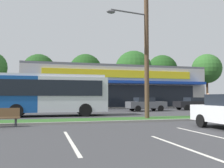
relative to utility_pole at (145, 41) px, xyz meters
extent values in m
cube|color=#2D5B23|center=(-2.29, 0.04, -5.14)|extent=(56.00, 2.20, 0.12)
cube|color=gray|center=(-2.29, -1.18, -5.14)|extent=(56.00, 0.24, 0.12)
cube|color=silver|center=(-5.50, -6.70, -5.19)|extent=(0.12, 4.80, 0.01)
cube|color=silver|center=(-2.40, -8.81, -5.19)|extent=(0.12, 4.80, 0.01)
cube|color=silver|center=(-0.11, -6.69, -5.19)|extent=(0.12, 4.80, 0.01)
cube|color=#BCB7AD|center=(3.40, 22.71, -2.41)|extent=(25.40, 13.15, 5.58)
cube|color=black|center=(3.40, 16.10, -3.52)|extent=(21.33, 0.08, 2.90)
cube|color=#14389E|center=(3.40, 15.44, -1.74)|extent=(23.87, 1.40, 0.35)
cube|color=yellow|center=(3.40, 16.06, -0.62)|extent=(20.32, 0.16, 1.00)
cube|color=slate|center=(3.40, 22.71, 0.53)|extent=(25.40, 13.15, 0.30)
cylinder|color=#473323|center=(-7.41, 32.91, -3.10)|extent=(0.44, 0.44, 4.18)
sphere|color=#1E4719|center=(-7.41, 32.91, 1.28)|extent=(6.11, 6.11, 6.11)
cylinder|color=#473323|center=(1.23, 32.13, -3.01)|extent=(0.44, 0.44, 4.36)
sphere|color=#1E4719|center=(1.23, 32.13, 1.50)|extent=(6.23, 6.23, 6.23)
cylinder|color=#473323|center=(9.82, 28.91, -3.10)|extent=(0.44, 0.44, 4.18)
sphere|color=#23511E|center=(9.82, 28.91, 1.59)|extent=(6.95, 6.95, 6.95)
cylinder|color=#473323|center=(17.53, 32.50, -2.80)|extent=(0.44, 0.44, 4.79)
sphere|color=#1E4719|center=(17.53, 32.50, 2.00)|extent=(6.40, 6.40, 6.40)
cylinder|color=#473323|center=(25.87, 29.01, -2.62)|extent=(0.44, 0.44, 5.14)
sphere|color=#2D6026|center=(25.87, 29.01, 2.20)|extent=(6.02, 6.02, 6.02)
cylinder|color=#4C3826|center=(0.15, 0.02, -0.34)|extent=(0.30, 0.30, 9.70)
cylinder|color=#59595B|center=(-1.14, -0.18, 1.79)|extent=(2.58, 0.51, 0.10)
ellipsoid|color=#59595B|center=(-2.42, -0.39, 1.64)|extent=(0.56, 0.32, 0.24)
cube|color=silver|center=(-4.16, 5.06, -3.50)|extent=(5.34, 2.67, 2.70)
cube|color=silver|center=(-7.40, 5.14, -2.05)|extent=(11.33, 2.54, 0.20)
cube|color=black|center=(-7.42, 3.83, -3.01)|extent=(10.81, 0.30, 1.19)
cube|color=black|center=(-1.49, 5.01, -3.17)|extent=(0.11, 2.17, 1.51)
cylinder|color=black|center=(-3.26, 6.22, -4.70)|extent=(1.01, 0.32, 1.00)
cylinder|color=black|center=(-3.31, 3.87, -4.70)|extent=(1.01, 0.32, 1.00)
cylinder|color=black|center=(-8.25, 6.33, -4.70)|extent=(1.01, 0.32, 1.00)
cylinder|color=black|center=(-8.30, 3.98, -4.70)|extent=(1.01, 0.32, 1.00)
cube|color=brown|center=(-8.34, -1.77, -4.75)|extent=(1.60, 0.45, 0.06)
cube|color=brown|center=(-8.34, -1.97, -4.47)|extent=(1.60, 0.06, 0.44)
cube|color=#333338|center=(-7.74, -1.77, -4.97)|extent=(0.08, 0.36, 0.45)
cube|color=black|center=(10.56, 10.82, -4.52)|extent=(4.20, 1.85, 0.71)
cube|color=black|center=(10.77, 10.82, -3.95)|extent=(1.89, 1.63, 0.44)
cylinder|color=black|center=(9.26, 9.94, -4.88)|extent=(0.64, 0.22, 0.64)
cylinder|color=black|center=(9.26, 11.69, -4.88)|extent=(0.64, 0.22, 0.64)
cylinder|color=black|center=(11.86, 9.94, -4.88)|extent=(0.64, 0.22, 0.64)
cylinder|color=black|center=(11.86, 11.69, -4.88)|extent=(0.64, 0.22, 0.64)
cylinder|color=black|center=(1.10, -4.48, -4.88)|extent=(0.22, 0.64, 0.64)
cube|color=#515459|center=(4.24, 9.86, -4.52)|extent=(4.12, 1.86, 0.71)
cube|color=black|center=(4.04, 9.86, -3.94)|extent=(1.85, 1.63, 0.44)
cylinder|color=black|center=(5.52, 10.74, -4.88)|extent=(0.64, 0.22, 0.64)
cylinder|color=black|center=(5.52, 8.98, -4.88)|extent=(0.64, 0.22, 0.64)
cylinder|color=black|center=(2.96, 10.74, -4.88)|extent=(0.64, 0.22, 0.64)
cylinder|color=black|center=(2.96, 8.98, -4.88)|extent=(0.64, 0.22, 0.64)
cylinder|color=#1E2338|center=(3.66, -1.57, -4.78)|extent=(0.30, 0.30, 0.84)
cylinder|color=black|center=(3.66, -1.57, -4.02)|extent=(0.35, 0.35, 0.66)
sphere|color=tan|center=(3.66, -1.57, -3.57)|extent=(0.23, 0.23, 0.23)
camera|label=1|loc=(-6.37, -15.22, -3.72)|focal=40.05mm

